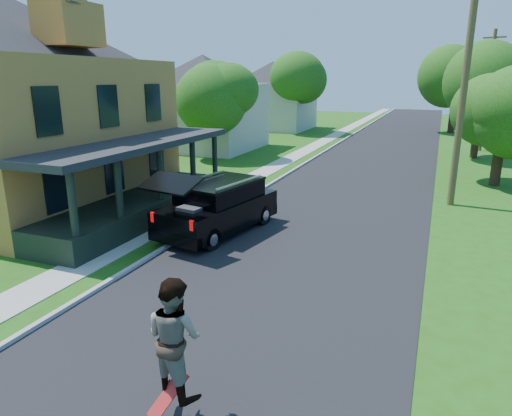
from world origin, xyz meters
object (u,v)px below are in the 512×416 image
at_px(tree_right_near, 506,101).
at_px(utility_pole_near, 467,67).
at_px(black_suv, 218,207).
at_px(skateboarder, 174,337).

xyz_separation_m(tree_right_near, utility_pole_near, (-2.16, -5.05, 1.55)).
height_order(black_suv, tree_right_near, tree_right_near).
bearing_deg(black_suv, tree_right_near, 61.12).
relative_size(black_suv, utility_pole_near, 0.50).
bearing_deg(skateboarder, tree_right_near, -90.65).
height_order(tree_right_near, utility_pole_near, utility_pole_near).
distance_m(black_suv, tree_right_near, 16.26).
distance_m(tree_right_near, utility_pole_near, 5.71).
distance_m(skateboarder, utility_pole_near, 17.11).
bearing_deg(tree_right_near, black_suv, -129.38).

